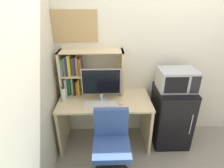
{
  "coord_description": "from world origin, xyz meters",
  "views": [
    {
      "loc": [
        -0.89,
        -2.51,
        2.02
      ],
      "look_at": [
        -0.82,
        -0.35,
        1.01
      ],
      "focal_mm": 29.24,
      "sensor_mm": 36.0,
      "label": 1
    }
  ],
  "objects_px": {
    "computer_mouse": "(121,103)",
    "desk_chair": "(111,150)",
    "keyboard": "(100,104)",
    "wall_corkboard": "(68,26)",
    "mini_fridge": "(171,116)",
    "microwave": "(177,80)",
    "monitor": "(101,84)",
    "hutch_bookshelf": "(81,72)",
    "water_bottle": "(64,94)"
  },
  "relations": [
    {
      "from": "keyboard",
      "to": "water_bottle",
      "type": "bearing_deg",
      "value": 165.63
    },
    {
      "from": "monitor",
      "to": "mini_fridge",
      "type": "bearing_deg",
      "value": 3.15
    },
    {
      "from": "keyboard",
      "to": "desk_chair",
      "type": "xyz_separation_m",
      "value": [
        0.13,
        -0.44,
        -0.36
      ]
    },
    {
      "from": "keyboard",
      "to": "wall_corkboard",
      "type": "bearing_deg",
      "value": 132.57
    },
    {
      "from": "computer_mouse",
      "to": "mini_fridge",
      "type": "bearing_deg",
      "value": 12.02
    },
    {
      "from": "hutch_bookshelf",
      "to": "keyboard",
      "type": "height_order",
      "value": "hutch_bookshelf"
    },
    {
      "from": "wall_corkboard",
      "to": "keyboard",
      "type": "bearing_deg",
      "value": -47.43
    },
    {
      "from": "keyboard",
      "to": "desk_chair",
      "type": "height_order",
      "value": "desk_chair"
    },
    {
      "from": "hutch_bookshelf",
      "to": "microwave",
      "type": "xyz_separation_m",
      "value": [
        1.3,
        -0.18,
        -0.06
      ]
    },
    {
      "from": "mini_fridge",
      "to": "desk_chair",
      "type": "bearing_deg",
      "value": -146.14
    },
    {
      "from": "microwave",
      "to": "wall_corkboard",
      "type": "relative_size",
      "value": 0.63
    },
    {
      "from": "wall_corkboard",
      "to": "water_bottle",
      "type": "bearing_deg",
      "value": -104.05
    },
    {
      "from": "microwave",
      "to": "desk_chair",
      "type": "xyz_separation_m",
      "value": [
        -0.9,
        -0.61,
        -0.63
      ]
    },
    {
      "from": "hutch_bookshelf",
      "to": "water_bottle",
      "type": "distance_m",
      "value": 0.39
    },
    {
      "from": "hutch_bookshelf",
      "to": "mini_fridge",
      "type": "xyz_separation_m",
      "value": [
        1.3,
        -0.18,
        -0.64
      ]
    },
    {
      "from": "water_bottle",
      "to": "computer_mouse",
      "type": "bearing_deg",
      "value": -9.15
    },
    {
      "from": "keyboard",
      "to": "mini_fridge",
      "type": "xyz_separation_m",
      "value": [
        1.03,
        0.17,
        -0.32
      ]
    },
    {
      "from": "keyboard",
      "to": "wall_corkboard",
      "type": "relative_size",
      "value": 0.53
    },
    {
      "from": "hutch_bookshelf",
      "to": "computer_mouse",
      "type": "distance_m",
      "value": 0.71
    },
    {
      "from": "hutch_bookshelf",
      "to": "computer_mouse",
      "type": "height_order",
      "value": "hutch_bookshelf"
    },
    {
      "from": "monitor",
      "to": "water_bottle",
      "type": "bearing_deg",
      "value": 178.24
    },
    {
      "from": "desk_chair",
      "to": "monitor",
      "type": "bearing_deg",
      "value": 101.99
    },
    {
      "from": "water_bottle",
      "to": "mini_fridge",
      "type": "bearing_deg",
      "value": 1.52
    },
    {
      "from": "water_bottle",
      "to": "mini_fridge",
      "type": "height_order",
      "value": "water_bottle"
    },
    {
      "from": "computer_mouse",
      "to": "mini_fridge",
      "type": "relative_size",
      "value": 0.09
    },
    {
      "from": "keyboard",
      "to": "water_bottle",
      "type": "height_order",
      "value": "water_bottle"
    },
    {
      "from": "microwave",
      "to": "desk_chair",
      "type": "distance_m",
      "value": 1.25
    },
    {
      "from": "keyboard",
      "to": "computer_mouse",
      "type": "bearing_deg",
      "value": 0.85
    },
    {
      "from": "water_bottle",
      "to": "wall_corkboard",
      "type": "bearing_deg",
      "value": 75.95
    },
    {
      "from": "hutch_bookshelf",
      "to": "water_bottle",
      "type": "bearing_deg",
      "value": -135.22
    },
    {
      "from": "keyboard",
      "to": "wall_corkboard",
      "type": "height_order",
      "value": "wall_corkboard"
    },
    {
      "from": "keyboard",
      "to": "mini_fridge",
      "type": "relative_size",
      "value": 0.46
    },
    {
      "from": "mini_fridge",
      "to": "wall_corkboard",
      "type": "height_order",
      "value": "wall_corkboard"
    },
    {
      "from": "mini_fridge",
      "to": "keyboard",
      "type": "bearing_deg",
      "value": -170.82
    },
    {
      "from": "microwave",
      "to": "wall_corkboard",
      "type": "height_order",
      "value": "wall_corkboard"
    },
    {
      "from": "computer_mouse",
      "to": "keyboard",
      "type": "bearing_deg",
      "value": -179.15
    },
    {
      "from": "hutch_bookshelf",
      "to": "desk_chair",
      "type": "distance_m",
      "value": 1.12
    },
    {
      "from": "water_bottle",
      "to": "microwave",
      "type": "height_order",
      "value": "microwave"
    },
    {
      "from": "keyboard",
      "to": "desk_chair",
      "type": "relative_size",
      "value": 0.46
    },
    {
      "from": "water_bottle",
      "to": "desk_chair",
      "type": "height_order",
      "value": "water_bottle"
    },
    {
      "from": "monitor",
      "to": "wall_corkboard",
      "type": "xyz_separation_m",
      "value": [
        -0.43,
        0.34,
        0.68
      ]
    },
    {
      "from": "desk_chair",
      "to": "wall_corkboard",
      "type": "bearing_deg",
      "value": 121.59
    },
    {
      "from": "desk_chair",
      "to": "mini_fridge",
      "type": "bearing_deg",
      "value": 33.86
    },
    {
      "from": "monitor",
      "to": "water_bottle",
      "type": "xyz_separation_m",
      "value": [
        -0.51,
        0.02,
        -0.16
      ]
    },
    {
      "from": "monitor",
      "to": "keyboard",
      "type": "relative_size",
      "value": 1.24
    },
    {
      "from": "hutch_bookshelf",
      "to": "monitor",
      "type": "xyz_separation_m",
      "value": [
        0.29,
        -0.24,
        -0.07
      ]
    },
    {
      "from": "monitor",
      "to": "wall_corkboard",
      "type": "relative_size",
      "value": 0.66
    },
    {
      "from": "monitor",
      "to": "mini_fridge",
      "type": "relative_size",
      "value": 0.57
    },
    {
      "from": "monitor",
      "to": "computer_mouse",
      "type": "distance_m",
      "value": 0.36
    },
    {
      "from": "computer_mouse",
      "to": "desk_chair",
      "type": "relative_size",
      "value": 0.09
    }
  ]
}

